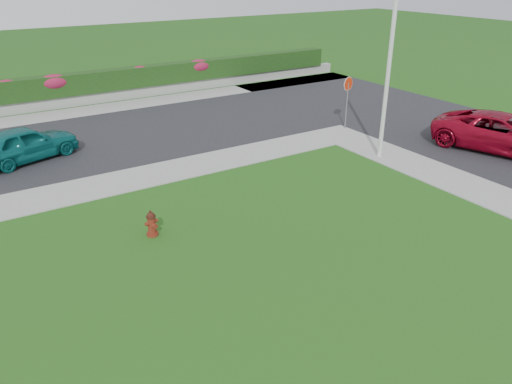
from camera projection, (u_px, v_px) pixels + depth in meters
ground at (363, 281)px, 12.04m from camera, size 120.00×120.00×0.00m
street_right at (508, 146)px, 20.94m from camera, size 8.00×32.00×0.04m
street_far at (33, 151)px, 20.37m from camera, size 26.00×8.00×0.04m
sidewalk_far at (30, 201)px, 16.04m from camera, size 24.00×2.00×0.04m
curb_corner at (338, 134)px, 22.36m from camera, size 2.00×2.00×0.04m
sidewalk_beyond at (96, 110)px, 26.16m from camera, size 34.00×2.00×0.04m
retaining_wall at (87, 99)px, 27.20m from camera, size 34.00×0.40×0.60m
hedge at (85, 83)px, 26.92m from camera, size 32.00×0.90×1.10m
fire_hydrant at (152, 224)px, 13.92m from camera, size 0.40×0.38×0.77m
suv_red at (502, 133)px, 20.11m from camera, size 4.02×5.83×1.48m
sedan_teal at (24, 144)px, 19.08m from camera, size 4.29×2.78×1.36m
utility_pole at (388, 73)px, 18.41m from camera, size 0.16×0.16×6.59m
stop_sign at (348, 91)px, 22.46m from camera, size 0.65×0.17×2.43m
flower_clump_c at (7, 85)px, 24.84m from camera, size 1.06×0.68×0.53m
flower_clump_d at (54, 82)px, 25.98m from camera, size 1.56×1.01×0.78m
flower_clump_e at (140, 71)px, 28.21m from camera, size 1.02×0.66×0.51m
flower_clump_f at (199, 66)px, 30.05m from camera, size 1.48×0.95×0.74m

